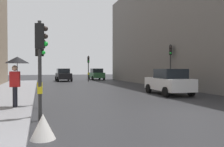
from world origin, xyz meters
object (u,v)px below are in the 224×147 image
(traffic_light_near_left, at_px, (40,52))
(car_white_compact, at_px, (169,82))
(car_green_estate, at_px, (96,74))
(traffic_light_near_right, at_px, (40,58))
(car_dark_suv, at_px, (63,75))
(traffic_light_far_median, at_px, (88,64))
(warning_sign_triangle, at_px, (43,127))
(pedestrian_with_umbrella, at_px, (17,67))
(traffic_light_mid_street, at_px, (170,58))

(traffic_light_near_left, distance_m, car_white_compact, 10.49)
(traffic_light_near_left, relative_size, car_green_estate, 0.81)
(traffic_light_near_right, distance_m, car_dark_suv, 22.92)
(traffic_light_near_right, relative_size, traffic_light_far_median, 0.94)
(traffic_light_near_left, relative_size, car_white_compact, 0.80)
(car_white_compact, bearing_deg, traffic_light_far_median, 97.20)
(traffic_light_near_left, distance_m, car_green_estate, 29.64)
(traffic_light_near_left, xyz_separation_m, warning_sign_triangle, (0.04, -2.28, -2.04))
(traffic_light_near_left, xyz_separation_m, pedestrian_with_umbrella, (-0.97, 2.40, -0.52))
(traffic_light_far_median, relative_size, car_dark_suv, 0.82)
(car_green_estate, distance_m, warning_sign_triangle, 31.78)
(traffic_light_far_median, bearing_deg, car_white_compact, -82.80)
(traffic_light_near_left, relative_size, pedestrian_with_umbrella, 1.60)
(traffic_light_mid_street, distance_m, traffic_light_near_left, 15.19)
(traffic_light_near_right, bearing_deg, warning_sign_triangle, -89.56)
(pedestrian_with_umbrella, relative_size, warning_sign_triangle, 3.29)
(traffic_light_near_left, xyz_separation_m, traffic_light_near_right, (-0.00, 2.71, -0.09))
(car_dark_suv, xyz_separation_m, car_green_estate, (5.40, 2.96, 0.00))
(car_white_compact, distance_m, car_green_estate, 22.32)
(traffic_light_near_left, distance_m, traffic_light_far_median, 24.02)
(traffic_light_mid_street, distance_m, warning_sign_triangle, 16.96)
(pedestrian_with_umbrella, bearing_deg, warning_sign_triangle, -77.87)
(pedestrian_with_umbrella, bearing_deg, traffic_light_far_median, 70.73)
(traffic_light_mid_street, height_order, pedestrian_with_umbrella, traffic_light_mid_street)
(car_dark_suv, distance_m, car_green_estate, 6.16)
(traffic_light_far_median, distance_m, warning_sign_triangle, 26.30)
(car_green_estate, bearing_deg, traffic_light_near_left, -106.86)
(traffic_light_mid_street, height_order, car_green_estate, traffic_light_mid_street)
(car_white_compact, relative_size, pedestrian_with_umbrella, 2.00)
(car_dark_suv, relative_size, pedestrian_with_umbrella, 1.98)
(car_dark_suv, bearing_deg, traffic_light_far_median, -35.10)
(traffic_light_near_left, relative_size, warning_sign_triangle, 5.26)
(traffic_light_mid_street, relative_size, warning_sign_triangle, 6.03)
(car_dark_suv, bearing_deg, traffic_light_near_right, -98.01)
(traffic_light_far_median, relative_size, car_green_estate, 0.83)
(traffic_light_near_left, height_order, car_white_compact, traffic_light_near_left)
(traffic_light_near_right, height_order, car_dark_suv, traffic_light_near_right)
(traffic_light_mid_street, xyz_separation_m, car_dark_suv, (-7.94, 15.04, -1.82))
(traffic_light_near_left, relative_size, traffic_light_far_median, 0.98)
(traffic_light_near_right, relative_size, warning_sign_triangle, 5.06)
(car_dark_suv, relative_size, car_green_estate, 1.01)
(traffic_light_mid_street, bearing_deg, traffic_light_far_median, 110.60)
(warning_sign_triangle, bearing_deg, traffic_light_mid_street, 48.65)
(car_white_compact, bearing_deg, warning_sign_triangle, -135.49)
(traffic_light_near_right, distance_m, car_white_compact, 9.19)
(traffic_light_mid_street, bearing_deg, car_green_estate, 98.04)
(traffic_light_near_left, distance_m, traffic_light_near_right, 2.71)
(warning_sign_triangle, bearing_deg, traffic_light_far_median, 76.19)
(car_green_estate, xyz_separation_m, warning_sign_triangle, (-8.55, -30.60, -0.55))
(traffic_light_mid_street, distance_m, car_green_estate, 18.27)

